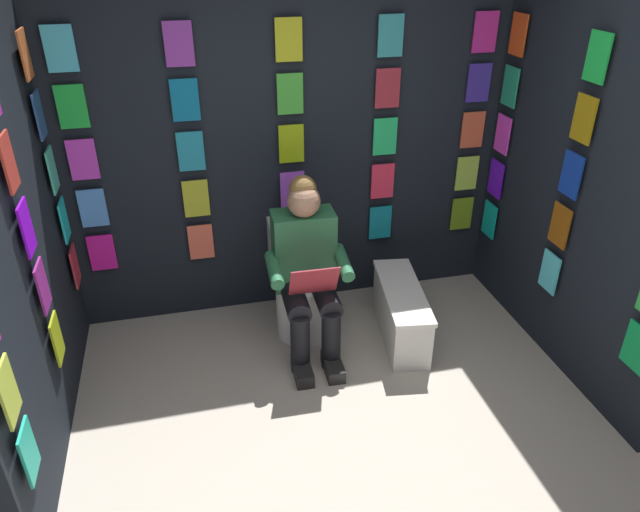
{
  "coord_description": "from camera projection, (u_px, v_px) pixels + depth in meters",
  "views": [
    {
      "loc": [
        0.7,
        1.79,
        2.5
      ],
      "look_at": [
        0.01,
        -1.08,
        0.85
      ],
      "focal_mm": 32.75,
      "sensor_mm": 36.0,
      "label": 1
    }
  ],
  "objects": [
    {
      "name": "display_wall_back",
      "position": [
        289.0,
        158.0,
        4.04
      ],
      "size": [
        3.13,
        0.14,
        2.24
      ],
      "color": "black",
      "rests_on": "ground"
    },
    {
      "name": "person_reading",
      "position": [
        307.0,
        269.0,
        3.74
      ],
      "size": [
        0.53,
        0.69,
        1.19
      ],
      "rotation": [
        0.0,
        0.0,
        -0.03
      ],
      "color": "#286B42",
      "rests_on": "ground"
    },
    {
      "name": "ground_plane",
      "position": [
        373.0,
        509.0,
        2.88
      ],
      "size": [
        30.0,
        30.0,
        0.0
      ],
      "primitive_type": "plane",
      "color": "#B2A899"
    },
    {
      "name": "display_wall_left",
      "position": [
        579.0,
        194.0,
        3.49
      ],
      "size": [
        0.14,
        1.97,
        2.24
      ],
      "color": "black",
      "rests_on": "ground"
    },
    {
      "name": "display_wall_right",
      "position": [
        15.0,
        254.0,
        2.84
      ],
      "size": [
        0.14,
        1.97,
        2.24
      ],
      "color": "black",
      "rests_on": "ground"
    },
    {
      "name": "toilet",
      "position": [
        301.0,
        287.0,
        4.07
      ],
      "size": [
        0.41,
        0.56,
        0.77
      ],
      "rotation": [
        0.0,
        0.0,
        -0.03
      ],
      "color": "white",
      "rests_on": "ground"
    },
    {
      "name": "comic_longbox_near",
      "position": [
        401.0,
        312.0,
        4.03
      ],
      "size": [
        0.38,
        0.86,
        0.38
      ],
      "rotation": [
        0.0,
        0.0,
        -0.15
      ],
      "color": "white",
      "rests_on": "ground"
    }
  ]
}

